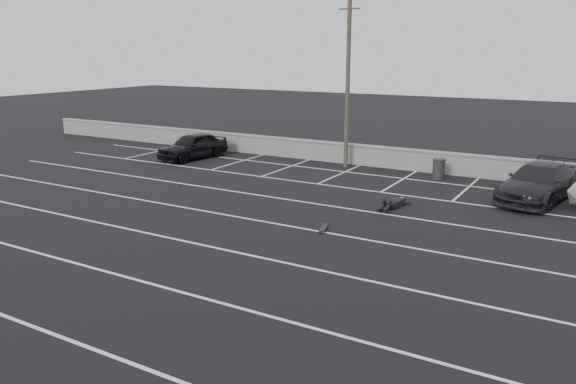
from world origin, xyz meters
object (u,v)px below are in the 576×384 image
Objects in this scene: car_right at (538,183)px; person at (396,200)px; car_left at (193,146)px; skateboard at (323,228)px; trash_bin at (439,169)px; utility_pole at (348,84)px.

person is at bearing -129.84° from car_right.
skateboard is at bearing -24.23° from car_left.
trash_bin is at bearing 169.45° from car_right.
utility_pole is (-9.39, 2.29, 3.48)m from car_right.
utility_pole reaches higher than trash_bin.
car_right is at bearing 44.15° from person.
skateboard is (-1.16, -9.59, -0.41)m from trash_bin.
car_right reaches higher than trash_bin.
car_right is at bearing 8.66° from car_left.
car_right is 5.85m from person.
car_left is at bearing -172.26° from trash_bin.
trash_bin is at bearing 65.36° from skateboard.
car_left reaches higher than skateboard.
trash_bin is at bearing 16.62° from car_left.
car_left is at bearing 170.12° from person.
utility_pole is 11.50× the size of skateboard.
skateboard is (11.97, -7.80, -0.64)m from car_left.
utility_pole is at bearing 178.23° from car_right.
trash_bin is (4.92, -0.44, -3.73)m from utility_pole.
car_left is 13.25m from trash_bin.
skateboard is at bearing -96.90° from trash_bin.
skateboard is at bearing -69.45° from utility_pole.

